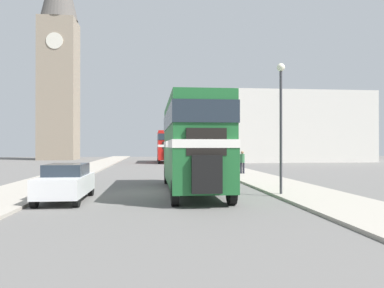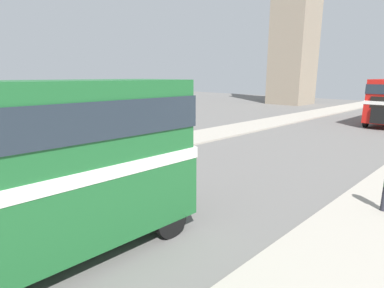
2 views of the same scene
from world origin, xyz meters
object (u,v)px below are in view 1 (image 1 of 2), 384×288
bus_distant (167,144)px  pedestrian_walking (242,161)px  double_decker_bus (192,139)px  street_lamp (281,108)px  car_parked_near (66,182)px  church_tower (59,48)px  bicycle_on_pavement (231,165)px

bus_distant → pedestrian_walking: size_ratio=5.84×
double_decker_bus → street_lamp: (3.80, -2.04, 1.36)m
car_parked_near → double_decker_bus: bearing=24.1°
double_decker_bus → bus_distant: bearing=90.0°
car_parked_near → street_lamp: street_lamp is taller
pedestrian_walking → church_tower: size_ratio=0.05×
church_tower → car_parked_near: bearing=-76.1°
car_parked_near → bicycle_on_pavement: size_ratio=2.34×
street_lamp → church_tower: church_tower is taller
car_parked_near → church_tower: 51.55m
double_decker_bus → bus_distant: double_decker_bus is taller
bicycle_on_pavement → church_tower: 40.88m
pedestrian_walking → bicycle_on_pavement: pedestrian_walking is taller
bus_distant → bicycle_on_pavement: bearing=-73.1°
bus_distant → church_tower: church_tower is taller
bus_distant → car_parked_near: size_ratio=2.48×
bus_distant → church_tower: size_ratio=0.29×
street_lamp → church_tower: size_ratio=0.16×
bus_distant → pedestrian_walking: 23.11m
pedestrian_walking → street_lamp: (-1.19, -12.13, 2.85)m
bus_distant → car_parked_near: (-5.48, -35.06, -1.70)m
car_parked_near → bicycle_on_pavement: (10.70, 17.84, -0.30)m
car_parked_near → bus_distant: bearing=81.1°
bicycle_on_pavement → street_lamp: size_ratio=0.30×
bicycle_on_pavement → church_tower: bearing=127.4°
bus_distant → pedestrian_walking: bearing=-77.5°
church_tower → pedestrian_walking: bearing=-57.4°
church_tower → bus_distant: bearing=-35.0°
bicycle_on_pavement → street_lamp: 17.83m
bus_distant → pedestrian_walking: (4.99, -22.53, -1.37)m
pedestrian_walking → car_parked_near: bearing=-129.9°
bicycle_on_pavement → church_tower: church_tower is taller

